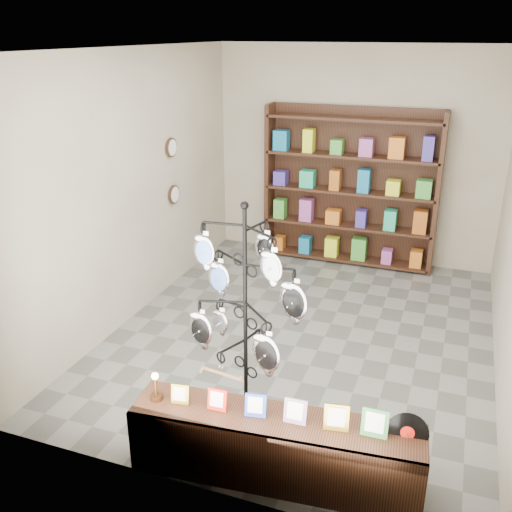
# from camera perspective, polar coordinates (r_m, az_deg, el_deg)

# --- Properties ---
(ground) EXTENTS (5.00, 5.00, 0.00)m
(ground) POSITION_cam_1_polar(r_m,az_deg,el_deg) (6.46, 4.71, -7.64)
(ground) COLOR slate
(ground) RESTS_ON ground
(room_envelope) EXTENTS (5.00, 5.00, 5.00)m
(room_envelope) POSITION_cam_1_polar(r_m,az_deg,el_deg) (5.78, 5.27, 8.55)
(room_envelope) COLOR #BBAE96
(room_envelope) RESTS_ON ground
(display_tree) EXTENTS (1.04, 1.00, 1.98)m
(display_tree) POSITION_cam_1_polar(r_m,az_deg,el_deg) (4.53, -1.09, -4.70)
(display_tree) COLOR black
(display_tree) RESTS_ON ground
(front_shelf) EXTENTS (2.19, 0.64, 0.76)m
(front_shelf) POSITION_cam_1_polar(r_m,az_deg,el_deg) (4.47, 1.89, -18.61)
(front_shelf) COLOR black
(front_shelf) RESTS_ON ground
(back_shelving) EXTENTS (2.42, 0.36, 2.20)m
(back_shelving) POSITION_cam_1_polar(r_m,az_deg,el_deg) (8.16, 9.35, 6.30)
(back_shelving) COLOR black
(back_shelving) RESTS_ON ground
(wall_clocks) EXTENTS (0.03, 0.24, 0.84)m
(wall_clocks) POSITION_cam_1_polar(r_m,az_deg,el_deg) (7.31, -8.33, 8.37)
(wall_clocks) COLOR black
(wall_clocks) RESTS_ON ground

